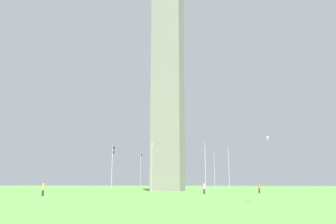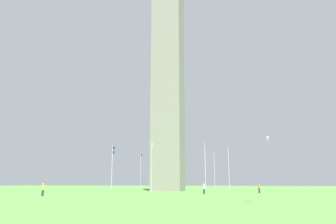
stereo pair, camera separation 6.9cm
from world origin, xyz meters
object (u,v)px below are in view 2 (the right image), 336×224
flagpole_se (112,166)px  person_white_shirt (204,188)px  flagpole_sw (205,165)px  person_yellow_shirt (43,190)px  flagpole_e (112,168)px  flagpole_n (180,170)px  flagpole_w (229,167)px  flagpole_s (152,165)px  flagpole_ne (141,170)px  flagpole_nw (214,169)px  kite_white_box (268,139)px  obelisk_monument (168,61)px  person_orange_shirt (259,188)px

flagpole_se → person_white_shirt: flagpole_se is taller
flagpole_sw → person_yellow_shirt: 30.21m
flagpole_e → person_white_shirt: 30.63m
flagpole_n → flagpole_w: 19.16m
flagpole_s → flagpole_w: 19.16m
flagpole_ne → flagpole_nw: (-0.00, -19.16, 0.00)m
flagpole_se → kite_white_box: size_ratio=6.05×
flagpole_ne → flagpole_se: bearing=180.0°
obelisk_monument → flagpole_ne: obelisk_monument is taller
person_orange_shirt → flagpole_ne: bearing=-29.1°
flagpole_nw → person_white_shirt: (-28.24, -0.79, -4.20)m
flagpole_nw → person_orange_shirt: (-20.75, -9.70, -4.28)m
person_white_shirt → person_orange_shirt: size_ratio=1.09×
obelisk_monument → person_orange_shirt: 37.17m
flagpole_e → flagpole_sw: 25.03m
flagpole_se → obelisk_monument: bearing=-45.2°
flagpole_se → flagpole_s: bearing=-112.5°
flagpole_w → person_orange_shirt: (-11.17, -5.74, -4.28)m
obelisk_monument → flagpole_n: 28.89m
flagpole_e → flagpole_s: 19.16m
obelisk_monument → kite_white_box: obelisk_monument is taller
person_white_shirt → flagpole_nw: bearing=-28.1°
flagpole_se → kite_white_box: kite_white_box is taller
flagpole_w → person_orange_shirt: 13.26m
obelisk_monument → flagpole_nw: obelisk_monument is taller
flagpole_sw → person_white_shirt: 10.04m
flagpole_se → person_orange_shirt: bearing=-93.2°
flagpole_sw → person_orange_shirt: size_ratio=5.70×
flagpole_w → flagpole_sw: bearing=157.5°
flagpole_sw → flagpole_nw: size_ratio=1.00×
flagpole_nw → flagpole_s: bearing=157.5°
flagpole_e → flagpole_w: bearing=-90.0°
flagpole_n → person_white_shirt: (-32.21, -10.37, -4.20)m
flagpole_ne → flagpole_sw: 27.09m
person_orange_shirt → person_yellow_shirt: bearing=41.5°
obelisk_monument → flagpole_sw: (-9.53, -9.58, -25.49)m
flagpole_w → flagpole_nw: 10.37m
flagpole_ne → flagpole_w: size_ratio=1.00×
kite_white_box → flagpole_w: bearing=55.6°
flagpole_n → flagpole_s: same height
flagpole_se → kite_white_box: bearing=-82.7°
flagpole_w → person_orange_shirt: size_ratio=5.70×
flagpole_n → flagpole_s: 27.09m
person_white_shirt → person_orange_shirt: bearing=-79.7°
person_orange_shirt → obelisk_monument: bearing=-23.3°
person_white_shirt → flagpole_s: bearing=34.0°
flagpole_ne → flagpole_sw: (-19.16, -19.16, 0.00)m
person_orange_shirt → kite_white_box: 11.34m
flagpole_e → person_orange_shirt: flagpole_e is taller
person_white_shirt → person_yellow_shirt: (-13.19, 20.76, -0.03)m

